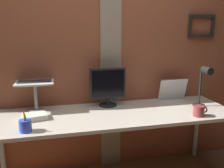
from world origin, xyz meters
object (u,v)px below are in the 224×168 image
object	(u,v)px
coffee_mug	(199,111)
pen_cup	(25,126)
laptop	(35,75)
desk_lamp	(204,82)
monitor	(108,85)
whiteboard_panel	(173,90)

from	to	relation	value
coffee_mug	pen_cup	bearing A→B (deg)	-179.98
laptop	desk_lamp	bearing A→B (deg)	-12.77
monitor	whiteboard_panel	distance (m)	0.73
monitor	coffee_mug	bearing A→B (deg)	-33.80
desk_lamp	whiteboard_panel	bearing A→B (deg)	115.88
laptop	desk_lamp	world-z (taller)	laptop
laptop	coffee_mug	size ratio (longest dim) A/B	2.54
pen_cup	coffee_mug	size ratio (longest dim) A/B	1.32
laptop	coffee_mug	xyz separation A→B (m)	(1.41, -0.55, -0.28)
monitor	pen_cup	xyz separation A→B (m)	(-0.73, -0.48, -0.16)
pen_cup	coffee_mug	distance (m)	1.45
monitor	desk_lamp	distance (m)	0.92
desk_lamp	coffee_mug	world-z (taller)	desk_lamp
laptop	whiteboard_panel	bearing A→B (deg)	-1.62
coffee_mug	monitor	bearing A→B (deg)	146.20
laptop	desk_lamp	xyz separation A→B (m)	(1.57, -0.35, -0.07)
pen_cup	coffee_mug	world-z (taller)	pen_cup
laptop	pen_cup	distance (m)	0.62
whiteboard_panel	desk_lamp	bearing A→B (deg)	-64.12
desk_lamp	laptop	bearing A→B (deg)	167.23
whiteboard_panel	pen_cup	size ratio (longest dim) A/B	1.73
whiteboard_panel	pen_cup	distance (m)	1.55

